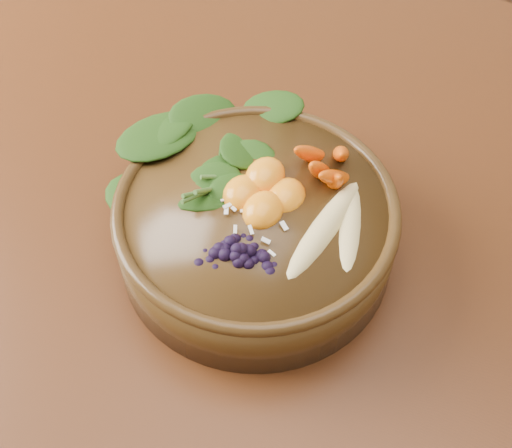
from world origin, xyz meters
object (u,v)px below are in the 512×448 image
at_px(stoneware_bowl, 256,230).
at_px(banana_halves, 338,218).
at_px(dining_table, 311,255).
at_px(blueberry_pile, 236,241).
at_px(carrot_cluster, 332,139).
at_px(mandarin_cluster, 264,184).
at_px(kale_heap, 236,140).

bearing_deg(stoneware_bowl, banana_halves, 9.80).
distance_m(stoneware_bowl, banana_halves, 0.09).
xyz_separation_m(dining_table, blueberry_pile, (-0.02, -0.14, 0.18)).
height_order(carrot_cluster, blueberry_pile, carrot_cluster).
bearing_deg(carrot_cluster, mandarin_cluster, -129.81).
distance_m(mandarin_cluster, blueberry_pile, 0.07).
distance_m(stoneware_bowl, carrot_cluster, 0.11).
xyz_separation_m(banana_halves, blueberry_pile, (-0.07, -0.07, 0.01)).
height_order(dining_table, mandarin_cluster, mandarin_cluster).
xyz_separation_m(kale_heap, carrot_cluster, (0.09, 0.03, 0.02)).
relative_size(carrot_cluster, mandarin_cluster, 0.87).
bearing_deg(carrot_cluster, kale_heap, -169.49).
relative_size(stoneware_bowl, kale_heap, 1.53).
relative_size(stoneware_bowl, mandarin_cluster, 3.15).
distance_m(kale_heap, banana_halves, 0.13).
height_order(stoneware_bowl, mandarin_cluster, mandarin_cluster).
distance_m(stoneware_bowl, blueberry_pile, 0.08).
distance_m(banana_halves, blueberry_pile, 0.10).
distance_m(dining_table, blueberry_pile, 0.23).
xyz_separation_m(stoneware_bowl, mandarin_cluster, (-0.00, 0.02, 0.05)).
bearing_deg(carrot_cluster, blueberry_pile, -109.55).
relative_size(stoneware_bowl, carrot_cluster, 3.62).
xyz_separation_m(stoneware_bowl, kale_heap, (-0.05, 0.05, 0.06)).
xyz_separation_m(dining_table, banana_halves, (0.05, -0.07, 0.18)).
relative_size(dining_table, stoneware_bowl, 5.92).
relative_size(banana_halves, mandarin_cluster, 1.80).
xyz_separation_m(banana_halves, mandarin_cluster, (-0.08, 0.00, 0.00)).
xyz_separation_m(kale_heap, blueberry_pile, (0.06, -0.11, -0.00)).
xyz_separation_m(stoneware_bowl, banana_halves, (0.08, 0.01, 0.05)).
height_order(kale_heap, banana_halves, kale_heap).
xyz_separation_m(carrot_cluster, blueberry_pile, (-0.03, -0.13, -0.02)).
xyz_separation_m(kale_heap, mandarin_cluster, (0.05, -0.03, -0.01)).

